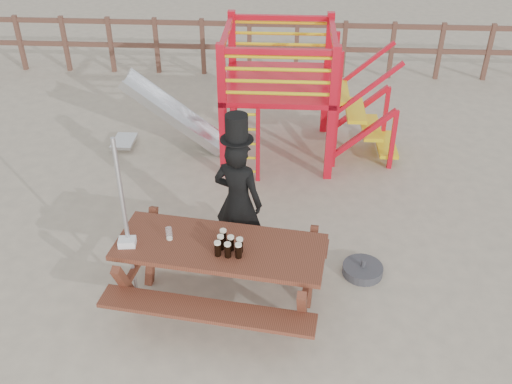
% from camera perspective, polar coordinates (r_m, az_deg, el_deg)
% --- Properties ---
extents(ground, '(60.00, 60.00, 0.00)m').
position_cam_1_polar(ground, '(6.71, -0.52, -10.88)').
color(ground, '#B4A48C').
rests_on(ground, ground).
extents(back_fence, '(15.09, 0.09, 1.20)m').
position_cam_1_polar(back_fence, '(12.45, 1.71, 14.79)').
color(back_fence, brown).
rests_on(back_fence, ground).
extents(playground_fort, '(4.71, 1.84, 2.10)m').
position_cam_1_polar(playground_fort, '(9.13, 1.78, 10.00)').
color(playground_fort, red).
rests_on(playground_fort, ground).
extents(picnic_table, '(2.43, 1.84, 0.87)m').
position_cam_1_polar(picnic_table, '(6.31, -3.52, -7.59)').
color(picnic_table, brown).
rests_on(picnic_table, ground).
extents(man_with_hat, '(0.71, 0.59, 1.98)m').
position_cam_1_polar(man_with_hat, '(6.78, -1.80, -0.67)').
color(man_with_hat, black).
rests_on(man_with_hat, ground).
extents(metal_pole, '(0.05, 0.05, 2.13)m').
position_cam_1_polar(metal_pole, '(6.16, -12.83, -3.50)').
color(metal_pole, '#B2B2B7').
rests_on(metal_pole, ground).
extents(parasol_base, '(0.49, 0.49, 0.21)m').
position_cam_1_polar(parasol_base, '(7.15, 10.61, -7.65)').
color(parasol_base, '#39393F').
rests_on(parasol_base, ground).
extents(paper_bag, '(0.20, 0.16, 0.08)m').
position_cam_1_polar(paper_bag, '(6.22, -12.77, -4.91)').
color(paper_bag, white).
rests_on(paper_bag, picnic_table).
extents(stout_pints, '(0.29, 0.30, 0.17)m').
position_cam_1_polar(stout_pints, '(5.97, -2.78, -5.32)').
color(stout_pints, black).
rests_on(stout_pints, picnic_table).
extents(empty_glasses, '(0.07, 0.07, 0.15)m').
position_cam_1_polar(empty_glasses, '(6.21, -8.69, -4.19)').
color(empty_glasses, silver).
rests_on(empty_glasses, picnic_table).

